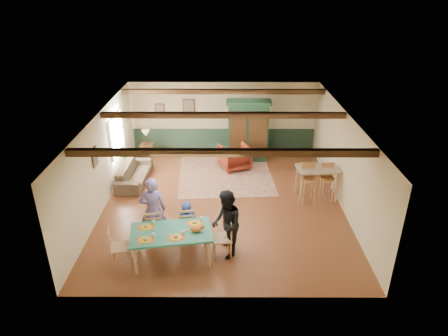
{
  "coord_description": "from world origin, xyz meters",
  "views": [
    {
      "loc": [
        0.08,
        -10.46,
        6.12
      ],
      "look_at": [
        0.03,
        -0.03,
        1.15
      ],
      "focal_mm": 32.0,
      "sensor_mm": 36.0,
      "label": 1
    }
  ],
  "objects_px": {
    "dining_chair_far_right": "(187,223)",
    "person_child": "(187,220)",
    "dining_chair_far_left": "(154,226)",
    "table_lamp": "(146,137)",
    "dining_table": "(172,245)",
    "counter_table": "(316,183)",
    "sofa": "(134,173)",
    "bar_stool_left": "(308,184)",
    "armoire": "(248,131)",
    "cat": "(196,229)",
    "person_woman": "(226,224)",
    "armchair": "(234,156)",
    "bar_stool_right": "(327,183)",
    "dining_chair_end_right": "(222,237)",
    "person_man": "(153,210)",
    "dining_chair_end_left": "(120,246)",
    "end_table": "(147,151)"
  },
  "relations": [
    {
      "from": "counter_table",
      "to": "bar_stool_left",
      "type": "bearing_deg",
      "value": -141.39
    },
    {
      "from": "dining_chair_end_left",
      "to": "person_child",
      "type": "bearing_deg",
      "value": -62.7
    },
    {
      "from": "dining_chair_end_right",
      "to": "bar_stool_right",
      "type": "bearing_deg",
      "value": 121.86
    },
    {
      "from": "person_woman",
      "to": "cat",
      "type": "distance_m",
      "value": 0.74
    },
    {
      "from": "dining_table",
      "to": "armoire",
      "type": "xyz_separation_m",
      "value": [
        2.09,
        5.9,
        0.73
      ]
    },
    {
      "from": "dining_chair_end_left",
      "to": "person_man",
      "type": "height_order",
      "value": "person_man"
    },
    {
      "from": "dining_table",
      "to": "person_child",
      "type": "height_order",
      "value": "person_child"
    },
    {
      "from": "table_lamp",
      "to": "armoire",
      "type": "bearing_deg",
      "value": -0.13
    },
    {
      "from": "person_woman",
      "to": "armoire",
      "type": "xyz_separation_m",
      "value": [
        0.8,
        5.7,
        0.26
      ]
    },
    {
      "from": "dining_chair_end_left",
      "to": "bar_stool_left",
      "type": "relative_size",
      "value": 0.81
    },
    {
      "from": "dining_table",
      "to": "end_table",
      "type": "bearing_deg",
      "value": 105.55
    },
    {
      "from": "dining_table",
      "to": "armoire",
      "type": "relative_size",
      "value": 0.84
    },
    {
      "from": "table_lamp",
      "to": "bar_stool_right",
      "type": "bearing_deg",
      "value": -27.14
    },
    {
      "from": "person_woman",
      "to": "sofa",
      "type": "bearing_deg",
      "value": -150.33
    },
    {
      "from": "table_lamp",
      "to": "dining_chair_far_right",
      "type": "bearing_deg",
      "value": -69.15
    },
    {
      "from": "person_child",
      "to": "dining_table",
      "type": "bearing_deg",
      "value": 63.43
    },
    {
      "from": "bar_stool_left",
      "to": "dining_table",
      "type": "bearing_deg",
      "value": -147.4
    },
    {
      "from": "dining_chair_far_left",
      "to": "armchair",
      "type": "height_order",
      "value": "dining_chair_far_left"
    },
    {
      "from": "dining_chair_far_left",
      "to": "person_woman",
      "type": "height_order",
      "value": "person_woman"
    },
    {
      "from": "dining_chair_far_left",
      "to": "dining_chair_far_right",
      "type": "distance_m",
      "value": 0.83
    },
    {
      "from": "dining_chair_end_right",
      "to": "cat",
      "type": "height_order",
      "value": "dining_chair_end_right"
    },
    {
      "from": "dining_chair_far_right",
      "to": "dining_chair_far_left",
      "type": "bearing_deg",
      "value": -0.0
    },
    {
      "from": "armoire",
      "to": "cat",
      "type": "bearing_deg",
      "value": -102.03
    },
    {
      "from": "person_man",
      "to": "bar_stool_left",
      "type": "bearing_deg",
      "value": -163.94
    },
    {
      "from": "person_child",
      "to": "sofa",
      "type": "relative_size",
      "value": 0.51
    },
    {
      "from": "armchair",
      "to": "dining_chair_far_right",
      "type": "bearing_deg",
      "value": 50.88
    },
    {
      "from": "table_lamp",
      "to": "bar_stool_left",
      "type": "height_order",
      "value": "bar_stool_left"
    },
    {
      "from": "dining_chair_end_left",
      "to": "sofa",
      "type": "distance_m",
      "value": 4.27
    },
    {
      "from": "armoire",
      "to": "counter_table",
      "type": "distance_m",
      "value": 3.57
    },
    {
      "from": "dining_chair_end_left",
      "to": "person_woman",
      "type": "bearing_deg",
      "value": -90.0
    },
    {
      "from": "dining_chair_far_left",
      "to": "table_lamp",
      "type": "height_order",
      "value": "table_lamp"
    },
    {
      "from": "person_man",
      "to": "sofa",
      "type": "height_order",
      "value": "person_man"
    },
    {
      "from": "person_child",
      "to": "bar_stool_left",
      "type": "bearing_deg",
      "value": -160.54
    },
    {
      "from": "dining_chair_far_left",
      "to": "person_woman",
      "type": "bearing_deg",
      "value": 156.43
    },
    {
      "from": "person_child",
      "to": "end_table",
      "type": "distance_m",
      "value": 5.38
    },
    {
      "from": "person_child",
      "to": "cat",
      "type": "bearing_deg",
      "value": 99.46
    },
    {
      "from": "bar_stool_left",
      "to": "person_woman",
      "type": "bearing_deg",
      "value": -137.51
    },
    {
      "from": "counter_table",
      "to": "dining_chair_end_right",
      "type": "bearing_deg",
      "value": -135.55
    },
    {
      "from": "dining_chair_far_right",
      "to": "person_child",
      "type": "bearing_deg",
      "value": -90.0
    },
    {
      "from": "person_child",
      "to": "armchair",
      "type": "xyz_separation_m",
      "value": [
        1.29,
        4.24,
        -0.08
      ]
    },
    {
      "from": "cat",
      "to": "table_lamp",
      "type": "xyz_separation_m",
      "value": [
        -2.23,
        5.93,
        -0.01
      ]
    },
    {
      "from": "dining_table",
      "to": "counter_table",
      "type": "bearing_deg",
      "value": 36.38
    },
    {
      "from": "dining_chair_end_left",
      "to": "table_lamp",
      "type": "bearing_deg",
      "value": -4.37
    },
    {
      "from": "person_woman",
      "to": "table_lamp",
      "type": "xyz_separation_m",
      "value": [
        -2.93,
        5.71,
        0.0
      ]
    },
    {
      "from": "dining_chair_far_right",
      "to": "person_woman",
      "type": "distance_m",
      "value": 1.22
    },
    {
      "from": "dining_chair_far_right",
      "to": "person_man",
      "type": "relative_size",
      "value": 0.55
    },
    {
      "from": "sofa",
      "to": "bar_stool_left",
      "type": "height_order",
      "value": "bar_stool_left"
    },
    {
      "from": "end_table",
      "to": "dining_chair_far_right",
      "type": "bearing_deg",
      "value": -69.15
    },
    {
      "from": "person_woman",
      "to": "dining_chair_end_left",
      "type": "bearing_deg",
      "value": -90.0
    },
    {
      "from": "armoire",
      "to": "bar_stool_right",
      "type": "distance_m",
      "value": 3.81
    }
  ]
}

